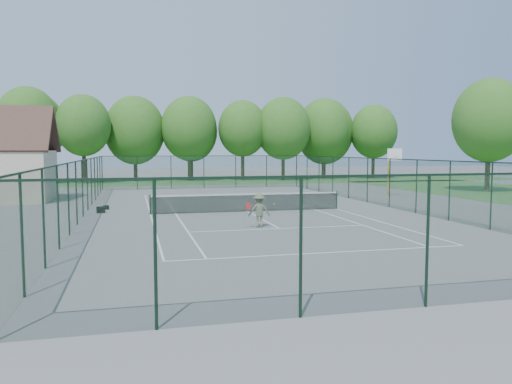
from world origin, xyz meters
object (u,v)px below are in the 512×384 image
sports_bag_a (101,210)px  tennis_player (259,210)px  basketball_goal (392,163)px  tennis_net (248,202)px

sports_bag_a → tennis_player: size_ratio=0.26×
tennis_player → basketball_goal: bearing=42.2°
tennis_net → sports_bag_a: (-8.18, 1.38, -0.39)m
basketball_goal → tennis_player: 18.38m
tennis_net → basketball_goal: bearing=27.0°
tennis_player → sports_bag_a: bearing=135.8°
tennis_net → sports_bag_a: 8.30m
basketball_goal → tennis_net: bearing=-153.0°
basketball_goal → sports_bag_a: basketball_goal is taller
basketball_goal → sports_bag_a: bearing=-166.2°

